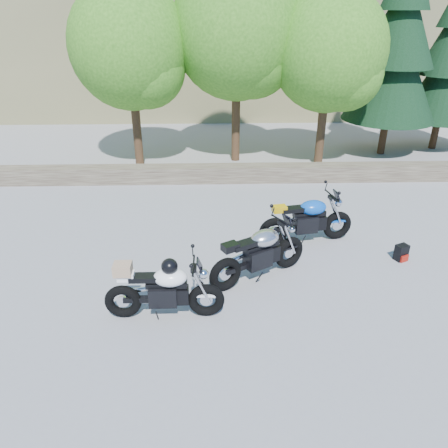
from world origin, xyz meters
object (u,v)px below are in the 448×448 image
(blue_bike, at_px, (307,220))
(backpack, at_px, (402,253))
(white_bike, at_px, (163,289))
(silver_bike, at_px, (259,254))

(blue_bike, height_order, backpack, blue_bike)
(white_bike, height_order, backpack, white_bike)
(blue_bike, bearing_deg, white_bike, -149.48)
(white_bike, relative_size, blue_bike, 0.93)
(silver_bike, bearing_deg, blue_bike, 19.33)
(white_bike, bearing_deg, backpack, 19.91)
(blue_bike, relative_size, backpack, 6.31)
(white_bike, bearing_deg, silver_bike, 33.50)
(white_bike, height_order, blue_bike, white_bike)
(silver_bike, relative_size, backpack, 5.74)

